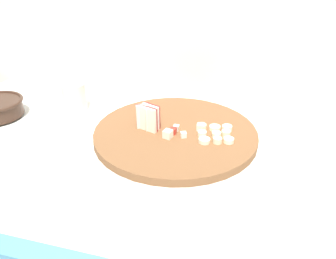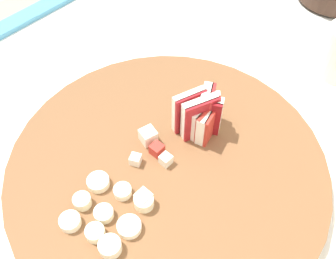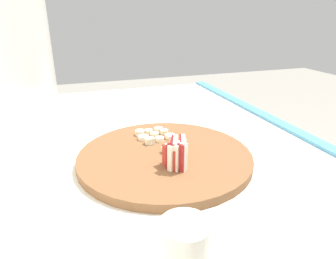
% 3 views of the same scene
% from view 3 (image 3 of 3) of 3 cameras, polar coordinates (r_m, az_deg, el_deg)
% --- Properties ---
extents(tile_backsplash, '(2.40, 0.04, 1.36)m').
position_cam_3_polar(tile_backsplash, '(0.87, -21.38, -19.73)').
color(tile_backsplash, silver).
rests_on(tile_backsplash, ground).
extents(cutting_board, '(0.44, 0.44, 0.02)m').
position_cam_3_polar(cutting_board, '(0.76, -0.61, -5.22)').
color(cutting_board, brown).
rests_on(cutting_board, tiled_countertop).
extents(apple_wedge_fan, '(0.07, 0.06, 0.07)m').
position_cam_3_polar(apple_wedge_fan, '(0.68, 1.59, -4.85)').
color(apple_wedge_fan, maroon).
rests_on(apple_wedge_fan, cutting_board).
extents(apple_dice_pile, '(0.10, 0.08, 0.02)m').
position_cam_3_polar(apple_dice_pile, '(0.77, 0.39, -3.25)').
color(apple_dice_pile, beige).
rests_on(apple_dice_pile, cutting_board).
extents(banana_slice_rows, '(0.10, 0.10, 0.02)m').
position_cam_3_polar(banana_slice_rows, '(0.84, -2.79, -1.05)').
color(banana_slice_rows, '#F4EAC6').
rests_on(banana_slice_rows, cutting_board).
extents(small_jar, '(0.07, 0.07, 0.09)m').
position_cam_3_polar(small_jar, '(0.45, 3.18, -21.91)').
color(small_jar, beige).
rests_on(small_jar, tiled_countertop).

